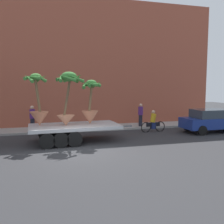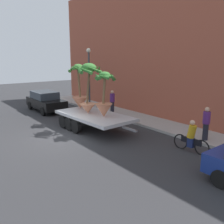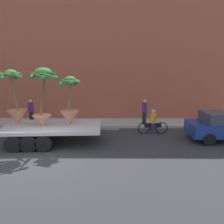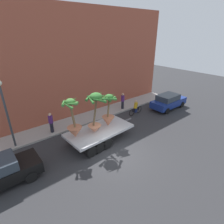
{
  "view_description": "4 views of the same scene",
  "coord_description": "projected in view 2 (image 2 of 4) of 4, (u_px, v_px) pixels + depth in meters",
  "views": [
    {
      "loc": [
        -1.61,
        -11.69,
        3.2
      ],
      "look_at": [
        2.28,
        2.84,
        1.58
      ],
      "focal_mm": 39.62,
      "sensor_mm": 36.0,
      "label": 1
    },
    {
      "loc": [
        11.68,
        -5.5,
        4.3
      ],
      "look_at": [
        1.63,
        2.26,
        1.41
      ],
      "focal_mm": 39.03,
      "sensor_mm": 36.0,
      "label": 2
    },
    {
      "loc": [
        3.12,
        -8.14,
        3.9
      ],
      "look_at": [
        3.03,
        2.64,
        1.61
      ],
      "focal_mm": 32.89,
      "sensor_mm": 36.0,
      "label": 3
    },
    {
      "loc": [
        -6.67,
        -7.45,
        7.75
      ],
      "look_at": [
        1.97,
        3.28,
        1.46
      ],
      "focal_mm": 28.64,
      "sensor_mm": 36.0,
      "label": 4
    }
  ],
  "objects": [
    {
      "name": "pedestrian_near_gate",
      "position": [
        206.0,
        123.0,
        12.27
      ],
      "size": [
        0.36,
        0.36,
        1.71
      ],
      "color": "black",
      "rests_on": "sidewalk"
    },
    {
      "name": "street_lamp",
      "position": [
        89.0,
        70.0,
        19.83
      ],
      "size": [
        0.36,
        0.36,
        4.83
      ],
      "color": "#383D42",
      "rests_on": "sidewalk"
    },
    {
      "name": "trailing_car",
      "position": [
        46.0,
        101.0,
        19.6
      ],
      "size": [
        4.24,
        1.86,
        1.58
      ],
      "color": "black",
      "rests_on": "ground"
    },
    {
      "name": "flatbed_trailer",
      "position": [
        92.0,
        117.0,
        14.64
      ],
      "size": [
        6.06,
        2.75,
        0.98
      ],
      "color": "#B7BABF",
      "rests_on": "ground"
    },
    {
      "name": "cyclist",
      "position": [
        191.0,
        138.0,
        11.16
      ],
      "size": [
        1.84,
        0.37,
        1.54
      ],
      "color": "black",
      "rests_on": "ground"
    },
    {
      "name": "ground_plane",
      "position": [
        61.0,
        138.0,
        13.24
      ],
      "size": [
        60.0,
        60.0,
        0.0
      ],
      "primitive_type": "plane",
      "color": "#2D2D30"
    },
    {
      "name": "potted_palm_rear",
      "position": [
        104.0,
        99.0,
        13.52
      ],
      "size": [
        1.29,
        1.31,
        2.54
      ],
      "color": "#C17251",
      "rests_on": "flatbed_trailer"
    },
    {
      "name": "sidewalk",
      "position": [
        141.0,
        119.0,
        16.86
      ],
      "size": [
        24.0,
        2.2,
        0.15
      ],
      "primitive_type": "cube",
      "color": "#A39E99",
      "rests_on": "ground"
    },
    {
      "name": "potted_palm_middle",
      "position": [
        88.0,
        87.0,
        14.28
      ],
      "size": [
        1.57,
        1.75,
        2.97
      ],
      "color": "tan",
      "rests_on": "flatbed_trailer"
    },
    {
      "name": "pedestrian_far_left",
      "position": [
        112.0,
        101.0,
        18.24
      ],
      "size": [
        0.36,
        0.36,
        1.71
      ],
      "color": "black",
      "rests_on": "sidewalk"
    },
    {
      "name": "building_facade",
      "position": [
        161.0,
        48.0,
        16.8
      ],
      "size": [
        24.0,
        1.2,
        9.81
      ],
      "primitive_type": "cube",
      "color": "#9E4C38",
      "rests_on": "ground"
    },
    {
      "name": "potted_palm_front",
      "position": [
        80.0,
        92.0,
        15.8
      ],
      "size": [
        1.31,
        1.3,
        2.88
      ],
      "color": "#C17251",
      "rests_on": "flatbed_trailer"
    }
  ]
}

